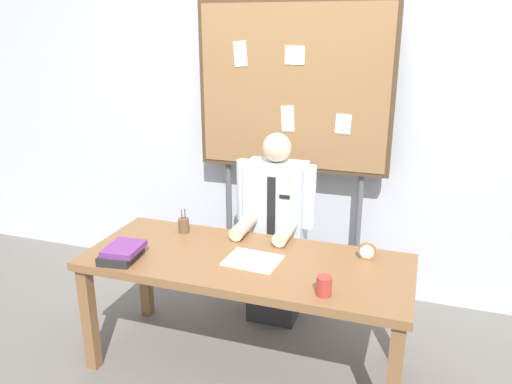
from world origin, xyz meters
TOP-DOWN VIEW (x-y plane):
  - ground_plane at (0.00, 0.00)m, footprint 12.00×12.00m
  - back_wall at (0.00, 1.19)m, footprint 6.40×0.08m
  - desk at (0.00, 0.00)m, footprint 1.89×0.76m
  - person at (0.00, 0.60)m, footprint 0.55×0.56m
  - bulletin_board at (-0.00, 0.99)m, footprint 1.41×0.09m
  - book_stack at (-0.68, -0.23)m, footprint 0.24×0.28m
  - open_notebook at (0.05, -0.02)m, footprint 0.32×0.26m
  - desk_clock at (0.66, 0.22)m, footprint 0.10×0.04m
  - coffee_mug at (0.51, -0.26)m, footprint 0.08×0.08m
  - pen_holder at (-0.52, 0.24)m, footprint 0.07×0.07m

SIDE VIEW (x-z plane):
  - ground_plane at x=0.00m, z-range 0.00..0.00m
  - person at x=0.00m, z-range -0.05..1.30m
  - desk at x=0.00m, z-range 0.28..1.01m
  - open_notebook at x=0.05m, z-range 0.73..0.74m
  - book_stack at x=-0.68m, z-range 0.73..0.81m
  - desk_clock at x=0.66m, z-range 0.72..0.82m
  - pen_holder at x=-0.52m, z-range 0.70..0.86m
  - coffee_mug at x=0.51m, z-range 0.73..0.83m
  - back_wall at x=0.00m, z-range 0.00..2.70m
  - bulletin_board at x=0.00m, z-range 0.47..2.67m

